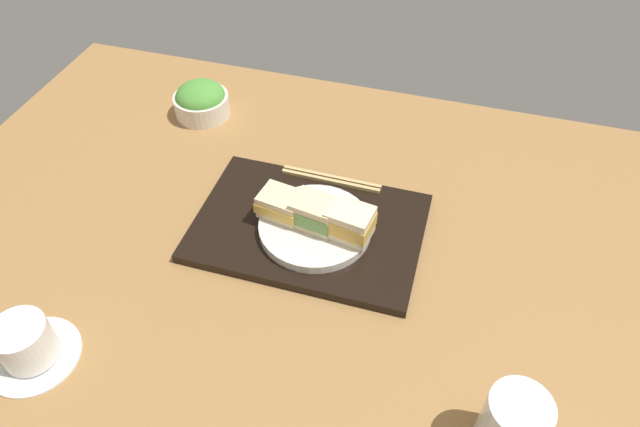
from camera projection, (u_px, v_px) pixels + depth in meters
ground_plane at (289, 246)px, 99.80cm from camera, size 140.00×100.00×3.00cm
serving_tray at (309, 227)px, 99.60cm from camera, size 39.56×26.82×1.73cm
sandwich_plate at (315, 227)px, 97.45cm from camera, size 19.46×19.46×1.66cm
sandwich_near at (350, 222)px, 93.15cm from camera, size 8.28×7.03×5.60cm
sandwich_middle at (315, 213)px, 94.98cm from camera, size 8.20×7.00×5.22cm
sandwich_far at (282, 204)px, 96.99cm from camera, size 8.55×7.10×4.36cm
salad_bowl at (201, 101)px, 121.94cm from camera, size 11.85×11.85×7.55cm
chopsticks_pair at (331, 179)px, 106.56cm from camera, size 19.14×2.09×0.70cm
coffee_cup at (26, 344)px, 80.50cm from camera, size 13.48×13.35×7.47cm
drinking_glass at (511, 427)px, 69.81cm from camera, size 7.85×7.85×11.37cm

